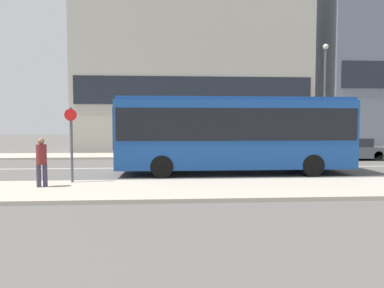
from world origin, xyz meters
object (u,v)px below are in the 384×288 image
at_px(bus_stop_sign, 71,139).
at_px(pedestrian_near_stop, 42,159).
at_px(city_bus, 233,130).
at_px(street_lamp, 325,88).
at_px(parked_car_0, 351,149).

bearing_deg(bus_stop_sign, pedestrian_near_stop, -130.78).
bearing_deg(city_bus, bus_stop_sign, -161.18).
relative_size(city_bus, pedestrian_near_stop, 6.30).
height_order(pedestrian_near_stop, street_lamp, street_lamp).
xyz_separation_m(city_bus, parked_car_0, (8.60, 5.55, -1.32)).
bearing_deg(pedestrian_near_stop, street_lamp, -164.69).
relative_size(bus_stop_sign, street_lamp, 0.36).
height_order(parked_car_0, bus_stop_sign, bus_stop_sign).
bearing_deg(bus_stop_sign, city_bus, 23.02).
relative_size(city_bus, bus_stop_sign, 3.83).
bearing_deg(pedestrian_near_stop, bus_stop_sign, -152.39).
relative_size(parked_car_0, street_lamp, 0.53).
relative_size(city_bus, street_lamp, 1.38).
bearing_deg(pedestrian_near_stop, parked_car_0, -171.49).
distance_m(city_bus, parked_car_0, 10.32).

